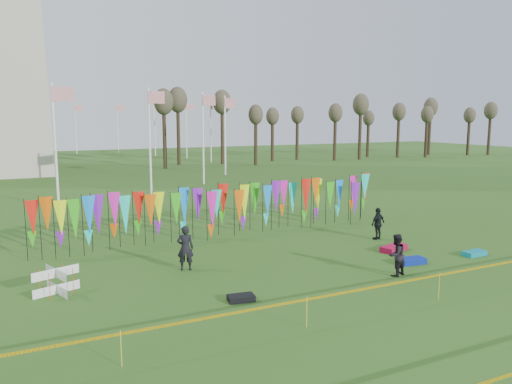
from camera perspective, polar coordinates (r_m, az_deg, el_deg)
name	(u,v)px	position (r m, az deg, el deg)	size (l,w,h in m)	color
ground	(331,296)	(17.01, 8.52, -11.68)	(160.00, 160.00, 0.00)	#2A4E15
banner_row	(228,204)	(24.73, -3.17, -1.33)	(18.64, 0.64, 2.49)	black
caution_tape_near	(359,291)	(15.27, 11.72, -11.04)	(26.00, 0.02, 0.90)	yellow
tree_line	(344,115)	(70.37, 9.99, 8.69)	(53.92, 1.92, 7.84)	#382B1C
box_kite	(56,281)	(18.11, -21.86, -9.44)	(0.81, 0.81, 0.90)	red
person_left	(185,248)	(19.47, -8.08, -6.35)	(0.64, 0.47, 1.75)	black
person_mid	(396,255)	(19.35, 15.71, -6.94)	(0.77, 0.47, 1.58)	black
person_right	(378,224)	(24.76, 13.77, -3.53)	(0.91, 0.52, 1.55)	black
kite_bag_blue	(412,261)	(21.26, 17.35, -7.51)	(1.09, 0.57, 0.23)	#0924A0
kite_bag_red	(394,248)	(22.96, 15.47, -6.21)	(1.35, 0.62, 0.25)	#A90B36
kite_bag_black	(241,298)	(16.39, -1.71, -12.02)	(0.85, 0.49, 0.20)	black
kite_bag_teal	(474,253)	(23.37, 23.68, -6.43)	(1.05, 0.50, 0.20)	#0B869E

